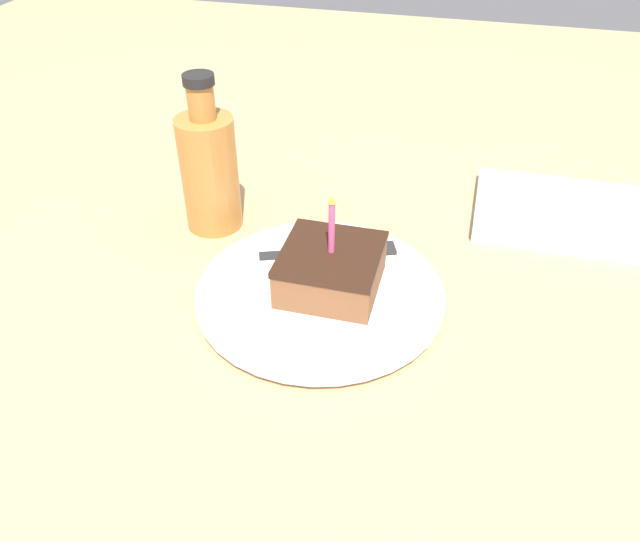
{
  "coord_description": "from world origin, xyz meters",
  "views": [
    {
      "loc": [
        0.11,
        -0.52,
        0.46
      ],
      "look_at": [
        -0.03,
        0.02,
        0.04
      ],
      "focal_mm": 35.0,
      "sensor_mm": 36.0,
      "label": 1
    }
  ],
  "objects_px": {
    "cake_slice": "(331,269)",
    "bottle": "(209,169)",
    "fork": "(338,251)",
    "marble_board": "(590,217)",
    "plate": "(320,293)"
  },
  "relations": [
    {
      "from": "fork",
      "to": "marble_board",
      "type": "height_order",
      "value": "fork"
    },
    {
      "from": "cake_slice",
      "to": "marble_board",
      "type": "relative_size",
      "value": 0.4
    },
    {
      "from": "plate",
      "to": "fork",
      "type": "bearing_deg",
      "value": 86.75
    },
    {
      "from": "bottle",
      "to": "marble_board",
      "type": "xyz_separation_m",
      "value": [
        0.49,
        0.13,
        -0.07
      ]
    },
    {
      "from": "marble_board",
      "to": "fork",
      "type": "bearing_deg",
      "value": -150.11
    },
    {
      "from": "bottle",
      "to": "plate",
      "type": "bearing_deg",
      "value": -33.86
    },
    {
      "from": "fork",
      "to": "marble_board",
      "type": "bearing_deg",
      "value": 29.89
    },
    {
      "from": "fork",
      "to": "marble_board",
      "type": "distance_m",
      "value": 0.35
    },
    {
      "from": "plate",
      "to": "bottle",
      "type": "bearing_deg",
      "value": 146.14
    },
    {
      "from": "plate",
      "to": "fork",
      "type": "xyz_separation_m",
      "value": [
        0.0,
        0.07,
        0.01
      ]
    },
    {
      "from": "fork",
      "to": "bottle",
      "type": "xyz_separation_m",
      "value": [
        -0.18,
        0.05,
        0.06
      ]
    },
    {
      "from": "plate",
      "to": "marble_board",
      "type": "distance_m",
      "value": 0.4
    },
    {
      "from": "cake_slice",
      "to": "marble_board",
      "type": "bearing_deg",
      "value": 38.89
    },
    {
      "from": "bottle",
      "to": "marble_board",
      "type": "height_order",
      "value": "bottle"
    },
    {
      "from": "cake_slice",
      "to": "bottle",
      "type": "relative_size",
      "value": 0.58
    }
  ]
}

